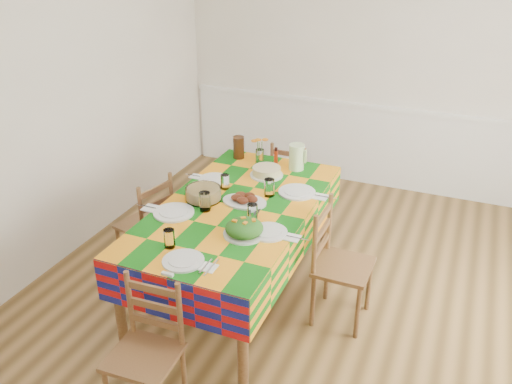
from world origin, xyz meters
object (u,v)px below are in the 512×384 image
at_px(dining_table, 237,216).
at_px(meat_platter, 244,199).
at_px(chair_far, 291,182).
at_px(green_pitcher, 297,157).
at_px(chair_near, 147,352).
at_px(chair_left, 148,225).
at_px(chair_right, 338,265).
at_px(tea_pitcher, 239,147).

height_order(dining_table, meat_platter, meat_platter).
bearing_deg(chair_far, green_pitcher, 113.71).
bearing_deg(chair_near, chair_left, 119.88).
bearing_deg(chair_left, chair_right, 104.23).
xyz_separation_m(dining_table, chair_left, (-0.80, -0.01, -0.26)).
bearing_deg(meat_platter, dining_table, -117.83).
relative_size(dining_table, chair_right, 2.17).
distance_m(dining_table, tea_pitcher, 0.93).
xyz_separation_m(dining_table, chair_far, (-0.00, 1.26, -0.28)).
relative_size(meat_platter, chair_left, 0.39).
distance_m(meat_platter, chair_left, 0.92).
xyz_separation_m(meat_platter, chair_left, (-0.83, -0.08, -0.37)).
relative_size(green_pitcher, chair_left, 0.25).
bearing_deg(meat_platter, chair_near, -91.59).
bearing_deg(chair_right, tea_pitcher, 54.87).
distance_m(meat_platter, tea_pitcher, 0.87).
xyz_separation_m(green_pitcher, chair_far, (-0.19, 0.46, -0.47)).
bearing_deg(tea_pitcher, meat_platter, -62.84).
xyz_separation_m(chair_far, chair_left, (-0.80, -1.27, 0.02)).
relative_size(tea_pitcher, chair_far, 0.24).
height_order(dining_table, tea_pitcher, tea_pitcher).
bearing_deg(green_pitcher, chair_near, -95.38).
distance_m(dining_table, chair_far, 1.29).
distance_m(meat_platter, chair_far, 1.26).
height_order(green_pitcher, chair_left, green_pitcher).
distance_m(meat_platter, chair_near, 1.38).
height_order(meat_platter, chair_left, chair_left).
xyz_separation_m(dining_table, tea_pitcher, (-0.36, 0.84, 0.19)).
xyz_separation_m(chair_far, chair_right, (0.80, -1.26, 0.04)).
bearing_deg(chair_left, meat_platter, 109.04).
bearing_deg(dining_table, chair_far, 90.02).
bearing_deg(chair_left, chair_far, 161.69).
relative_size(tea_pitcher, chair_near, 0.23).
xyz_separation_m(green_pitcher, tea_pitcher, (-0.56, 0.04, -0.01)).
distance_m(dining_table, green_pitcher, 0.85).
bearing_deg(chair_right, chair_far, 33.13).
bearing_deg(chair_far, chair_left, 58.64).
distance_m(tea_pitcher, chair_left, 1.05).
distance_m(green_pitcher, chair_right, 1.09).
bearing_deg(chair_right, chair_near, 148.45).
relative_size(chair_far, chair_left, 0.95).
bearing_deg(tea_pitcher, dining_table, -66.67).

